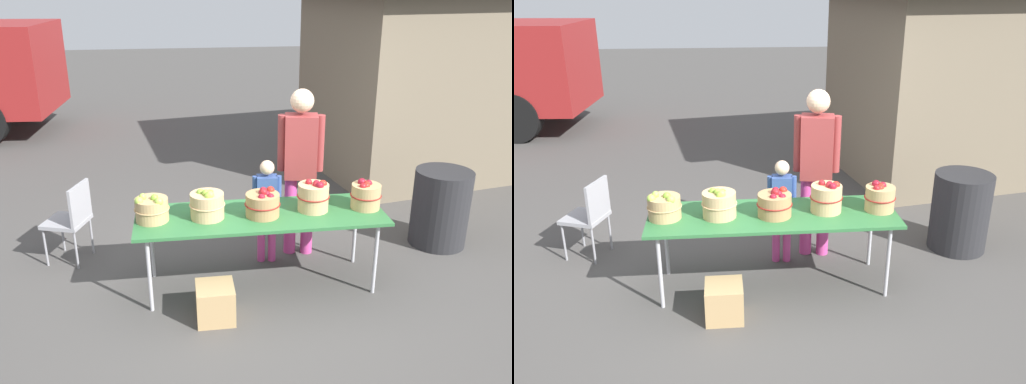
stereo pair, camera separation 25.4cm
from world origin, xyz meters
The scene contains 13 objects.
ground_plane centered at (0.00, 0.00, 0.00)m, with size 40.00×40.00×0.00m, color #474442.
market_table centered at (0.00, 0.00, 0.71)m, with size 2.30×0.76×0.75m.
apple_basket_green_0 centered at (-0.99, -0.01, 0.86)m, with size 0.32×0.32×0.26m.
apple_basket_green_1 centered at (-0.49, -0.01, 0.88)m, with size 0.33×0.33×0.29m.
apple_basket_red_0 centered at (0.01, -0.04, 0.87)m, with size 0.33×0.33×0.27m.
apple_basket_red_1 centered at (0.50, 0.02, 0.89)m, with size 0.31×0.31×0.30m.
apple_basket_red_2 centered at (1.00, 0.00, 0.88)m, with size 0.29×0.29×0.28m.
vendor_adult centered at (0.50, 0.61, 1.05)m, with size 0.47×0.29×1.78m.
child_customer centered at (0.14, 0.46, 0.65)m, with size 0.29×0.17×1.11m.
food_kiosk centered at (2.95, 3.17, 1.38)m, with size 3.96×3.48×2.74m.
folding_chair centered at (-1.85, 0.76, 0.51)m, with size 0.51×0.51×0.86m.
trash_barrel centered at (2.10, 0.59, 0.43)m, with size 0.62×0.62×0.86m, color #262628.
produce_crate centered at (-0.47, -0.51, 0.16)m, with size 0.33×0.33×0.33m, color tan.
Camera 2 is at (-0.44, -4.48, 2.75)m, focal length 37.37 mm.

